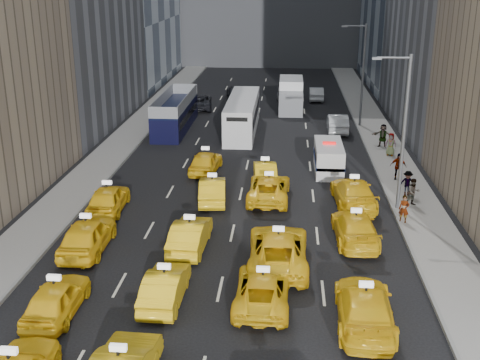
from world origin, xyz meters
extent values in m
plane|color=black|center=(0.00, 0.00, 0.00)|extent=(160.00, 160.00, 0.00)
cube|color=gray|center=(-10.50, 25.00, 0.07)|extent=(3.00, 90.00, 0.15)
cube|color=gray|center=(10.50, 25.00, 0.07)|extent=(3.00, 90.00, 0.15)
cube|color=slate|center=(-9.05, 25.00, 0.09)|extent=(0.15, 90.00, 0.18)
cube|color=slate|center=(9.05, 25.00, 0.09)|extent=(0.15, 90.00, 0.18)
cylinder|color=#595B60|center=(9.30, 12.00, 4.50)|extent=(0.20, 0.20, 9.00)
cylinder|color=#595B60|center=(8.40, 12.00, 8.80)|extent=(1.80, 0.12, 0.12)
cube|color=slate|center=(7.50, 12.00, 8.75)|extent=(0.50, 0.22, 0.12)
cylinder|color=#595B60|center=(9.30, 32.00, 4.50)|extent=(0.20, 0.20, 9.00)
cylinder|color=#595B60|center=(8.40, 32.00, 8.80)|extent=(1.80, 0.12, 0.12)
cube|color=slate|center=(7.50, 32.00, 8.75)|extent=(0.50, 0.22, 0.12)
imported|color=yellow|center=(-6.33, -0.60, 0.74)|extent=(1.76, 4.33, 1.47)
imported|color=yellow|center=(-2.18, 0.78, 0.71)|extent=(1.55, 4.32, 1.42)
imported|color=yellow|center=(1.92, 0.98, 0.68)|extent=(2.38, 4.95, 1.36)
imported|color=yellow|center=(5.95, -0.34, 0.78)|extent=(2.35, 5.43, 1.56)
imported|color=yellow|center=(-6.97, 5.30, 0.83)|extent=(2.02, 4.89, 1.66)
imported|color=yellow|center=(-1.93, 5.94, 0.75)|extent=(1.74, 4.59, 1.50)
imported|color=yellow|center=(2.49, 4.47, 0.83)|extent=(2.80, 5.98, 1.66)
imported|color=yellow|center=(6.38, 7.47, 0.74)|extent=(2.27, 5.20, 1.49)
imported|color=yellow|center=(-7.42, 10.48, 0.78)|extent=(2.04, 4.65, 1.56)
imported|color=yellow|center=(-1.62, 12.58, 0.73)|extent=(1.99, 4.57, 1.46)
imported|color=yellow|center=(1.77, 13.14, 0.73)|extent=(2.57, 5.30, 1.45)
imported|color=yellow|center=(6.80, 12.54, 0.80)|extent=(2.59, 5.64, 1.60)
imported|color=yellow|center=(-2.77, 18.08, 0.76)|extent=(2.11, 4.56, 1.51)
imported|color=yellow|center=(1.40, 16.52, 0.67)|extent=(1.80, 4.20, 1.35)
cube|color=silver|center=(5.71, 19.02, 0.97)|extent=(2.47, 5.06, 1.95)
cylinder|color=black|center=(4.94, 17.49, 0.39)|extent=(0.28, 0.78, 0.78)
cylinder|color=black|center=(6.49, 17.49, 0.39)|extent=(0.28, 0.78, 0.78)
cylinder|color=black|center=(4.94, 20.55, 0.39)|extent=(0.28, 0.78, 0.78)
cylinder|color=black|center=(6.49, 20.55, 0.39)|extent=(0.28, 0.78, 0.78)
cube|color=navy|center=(5.71, 19.02, 0.84)|extent=(2.50, 5.07, 0.22)
cube|color=red|center=(5.71, 19.02, 2.02)|extent=(0.92, 0.42, 0.14)
cube|color=black|center=(-7.02, 29.95, 1.52)|extent=(3.20, 10.63, 3.05)
cylinder|color=black|center=(-8.06, 25.62, 0.55)|extent=(0.28, 1.10, 1.10)
cylinder|color=black|center=(-5.98, 25.62, 0.55)|extent=(0.28, 1.10, 1.10)
cylinder|color=black|center=(-8.06, 34.29, 0.55)|extent=(0.28, 1.10, 1.10)
cylinder|color=black|center=(-5.98, 34.29, 0.55)|extent=(0.28, 1.10, 1.10)
cube|color=silver|center=(-1.07, 29.51, 1.46)|extent=(3.84, 11.55, 2.93)
cylinder|color=black|center=(-2.10, 24.74, 0.55)|extent=(0.28, 1.10, 1.10)
cylinder|color=black|center=(-0.04, 24.74, 0.55)|extent=(0.28, 1.10, 1.10)
cylinder|color=black|center=(-2.10, 34.28, 0.55)|extent=(0.28, 1.10, 1.10)
cylinder|color=black|center=(-0.04, 34.28, 0.55)|extent=(0.28, 1.10, 1.10)
cube|color=white|center=(3.13, 38.42, 1.53)|extent=(3.03, 6.92, 3.07)
cylinder|color=black|center=(2.13, 35.97, 0.55)|extent=(0.28, 1.10, 1.10)
cylinder|color=black|center=(4.13, 35.97, 0.55)|extent=(0.28, 1.10, 1.10)
cylinder|color=black|center=(2.13, 40.87, 0.55)|extent=(0.28, 1.10, 1.10)
cylinder|color=black|center=(4.13, 40.87, 0.55)|extent=(0.28, 1.10, 1.10)
imported|color=#B5B9BD|center=(7.16, 29.98, 0.79)|extent=(1.76, 4.84, 1.59)
imported|color=black|center=(-6.08, 38.27, 0.74)|extent=(3.07, 5.55, 1.47)
imported|color=gray|center=(2.80, 44.49, 0.79)|extent=(2.36, 5.48, 1.57)
imported|color=black|center=(-2.89, 43.79, 0.75)|extent=(2.37, 4.62, 1.50)
imported|color=#A6A9AD|center=(5.88, 43.60, 0.71)|extent=(1.53, 4.31, 1.42)
imported|color=gray|center=(9.25, 9.87, 0.92)|extent=(0.65, 0.54, 1.54)
imported|color=gray|center=(10.25, 12.46, 0.97)|extent=(0.90, 0.70, 1.64)
imported|color=gray|center=(10.22, 14.15, 0.93)|extent=(1.04, 0.50, 1.56)
imported|color=gray|center=(10.15, 17.16, 1.05)|extent=(1.12, 0.67, 1.79)
imported|color=gray|center=(10.55, 22.74, 1.00)|extent=(0.93, 0.71, 1.70)
imported|color=gray|center=(10.29, 25.02, 1.05)|extent=(1.75, 0.96, 1.81)
camera|label=1|loc=(2.70, -21.21, 13.18)|focal=45.00mm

